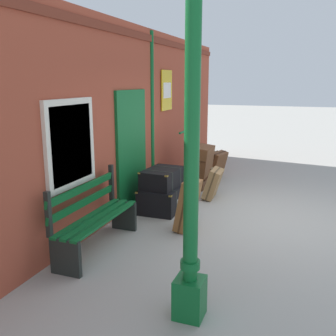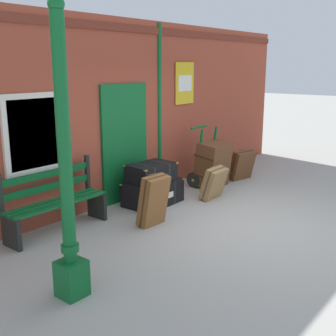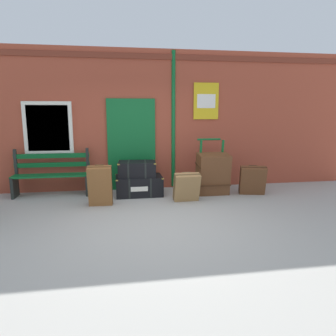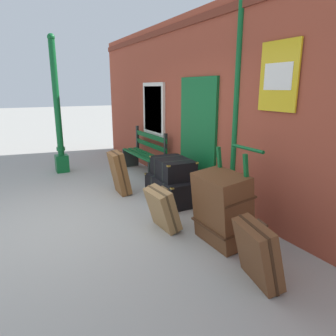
{
  "view_description": "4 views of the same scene",
  "coord_description": "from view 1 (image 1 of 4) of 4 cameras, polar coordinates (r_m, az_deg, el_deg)",
  "views": [
    {
      "loc": [
        -6.19,
        -0.46,
        2.25
      ],
      "look_at": [
        0.17,
        1.89,
        0.69
      ],
      "focal_mm": 40.74,
      "sensor_mm": 36.0,
      "label": 1
    },
    {
      "loc": [
        -5.59,
        -2.92,
        2.41
      ],
      "look_at": [
        -0.0,
        1.61,
        0.68
      ],
      "focal_mm": 45.78,
      "sensor_mm": 36.0,
      "label": 2
    },
    {
      "loc": [
        -0.53,
        -4.76,
        1.81
      ],
      "look_at": [
        0.5,
        1.59,
        0.63
      ],
      "focal_mm": 33.11,
      "sensor_mm": 36.0,
      "label": 3
    },
    {
      "loc": [
        4.39,
        -0.6,
        1.92
      ],
      "look_at": [
        0.15,
        1.63,
        0.68
      ],
      "focal_mm": 33.19,
      "sensor_mm": 36.0,
      "label": 4
    }
  ],
  "objects": [
    {
      "name": "brick_facade",
      "position": [
        6.92,
        -6.08,
        7.46
      ],
      "size": [
        10.4,
        0.35,
        3.2
      ],
      "color": "#9E422D",
      "rests_on": "ground"
    },
    {
      "name": "suitcase_umber",
      "position": [
        5.84,
        2.99,
        -5.55
      ],
      "size": [
        0.47,
        0.35,
        0.81
      ],
      "color": "brown",
      "rests_on": "ground"
    },
    {
      "name": "steamer_trunk_middle",
      "position": [
        6.7,
        -0.84,
        -1.5
      ],
      "size": [
        0.85,
        0.6,
        0.33
      ],
      "color": "black",
      "rests_on": "steamer_trunk_base"
    },
    {
      "name": "platform_bench",
      "position": [
        5.27,
        -10.99,
        -7.32
      ],
      "size": [
        1.6,
        0.43,
        1.01
      ],
      "color": "#0F5B28",
      "rests_on": "ground"
    },
    {
      "name": "large_brown_trunk",
      "position": [
        8.19,
        4.66,
        0.28
      ],
      "size": [
        0.7,
        0.54,
        0.92
      ],
      "color": "brown",
      "rests_on": "ground"
    },
    {
      "name": "suitcase_tan",
      "position": [
        7.46,
        6.75,
        -2.3
      ],
      "size": [
        0.53,
        0.37,
        0.61
      ],
      "color": "olive",
      "rests_on": "ground"
    },
    {
      "name": "ground_plane",
      "position": [
        6.6,
        15.18,
        -7.46
      ],
      "size": [
        60.0,
        60.0,
        0.0
      ],
      "primitive_type": "plane",
      "color": "#A3A099"
    },
    {
      "name": "lamp_post",
      "position": [
        3.49,
        3.46,
        -5.31
      ],
      "size": [
        0.28,
        0.28,
        3.04
      ],
      "color": "#0F5B28",
      "rests_on": "ground"
    },
    {
      "name": "steamer_trunk_base",
      "position": [
        6.83,
        -0.69,
        -4.44
      ],
      "size": [
        1.02,
        0.67,
        0.43
      ],
      "color": "black",
      "rests_on": "ground"
    },
    {
      "name": "suitcase_olive",
      "position": [
        8.97,
        7.33,
        0.44
      ],
      "size": [
        0.61,
        0.45,
        0.66
      ],
      "color": "brown",
      "rests_on": "ground"
    },
    {
      "name": "porters_trolley",
      "position": [
        8.28,
        3.5,
        -0.9
      ],
      "size": [
        0.71,
        0.56,
        1.21
      ],
      "color": "black",
      "rests_on": "ground"
    }
  ]
}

